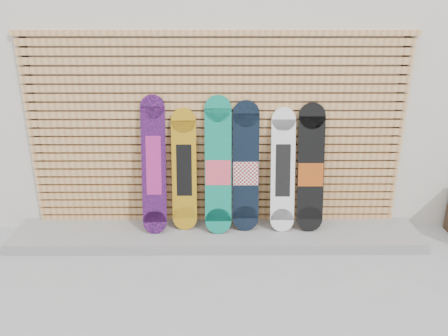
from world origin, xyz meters
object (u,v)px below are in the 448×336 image
(snowboard_1, at_px, (184,170))
(snowboard_5, at_px, (311,169))
(snowboard_3, at_px, (246,168))
(snowboard_2, at_px, (218,167))
(snowboard_4, at_px, (283,170))
(snowboard_0, at_px, (154,165))

(snowboard_1, bearing_deg, snowboard_5, -1.08)
(snowboard_3, distance_m, snowboard_5, 0.72)
(snowboard_2, bearing_deg, snowboard_4, 2.21)
(snowboard_3, bearing_deg, snowboard_5, -0.79)
(snowboard_0, xyz_separation_m, snowboard_1, (0.33, 0.05, -0.07))
(snowboard_0, distance_m, snowboard_5, 1.74)
(snowboard_0, bearing_deg, snowboard_5, 0.66)
(snowboard_1, xyz_separation_m, snowboard_3, (0.69, -0.02, 0.03))
(snowboard_0, bearing_deg, snowboard_2, -0.44)
(snowboard_1, xyz_separation_m, snowboard_5, (1.41, -0.03, 0.02))
(snowboard_2, bearing_deg, snowboard_0, 179.56)
(snowboard_0, distance_m, snowboard_4, 1.43)
(snowboard_1, distance_m, snowboard_5, 1.41)
(snowboard_2, bearing_deg, snowboard_5, 1.42)
(snowboard_1, bearing_deg, snowboard_4, -1.27)
(snowboard_2, height_order, snowboard_5, snowboard_2)
(snowboard_2, bearing_deg, snowboard_3, 6.62)
(snowboard_4, relative_size, snowboard_5, 0.96)
(snowboard_0, height_order, snowboard_2, snowboard_0)
(snowboard_1, xyz_separation_m, snowboard_4, (1.10, -0.02, 0.00))
(snowboard_1, height_order, snowboard_3, snowboard_3)
(snowboard_1, height_order, snowboard_4, snowboard_4)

